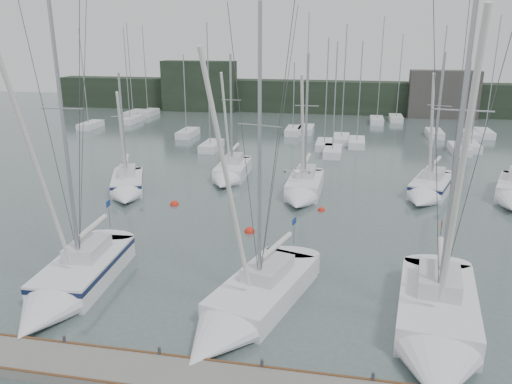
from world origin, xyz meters
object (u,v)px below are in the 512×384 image
at_px(sailboat_mid_a, 127,187).
at_px(buoy_c, 175,205).
at_px(sailboat_mid_b, 229,174).
at_px(sailboat_mid_d, 428,191).
at_px(sailboat_near_left, 68,286).
at_px(sailboat_near_center, 242,311).
at_px(sailboat_near_right, 438,333).
at_px(buoy_a, 250,232).
at_px(sailboat_mid_c, 303,191).
at_px(buoy_b, 321,210).

xyz_separation_m(sailboat_mid_a, buoy_c, (4.55, -1.75, -0.56)).
distance_m(sailboat_mid_b, sailboat_mid_d, 16.27).
distance_m(sailboat_near_left, sailboat_mid_a, 16.23).
relative_size(sailboat_near_center, sailboat_near_right, 0.91).
relative_size(sailboat_mid_d, buoy_c, 17.89).
xyz_separation_m(sailboat_mid_b, buoy_a, (4.06, -11.16, -0.56)).
bearing_deg(sailboat_near_center, sailboat_mid_d, 78.48).
distance_m(sailboat_mid_c, buoy_a, 7.95).
distance_m(sailboat_mid_d, buoy_b, 9.06).
height_order(sailboat_mid_a, buoy_b, sailboat_mid_a).
bearing_deg(buoy_a, buoy_c, 147.64).
xyz_separation_m(sailboat_near_center, sailboat_mid_a, (-12.89, 16.17, 0.05)).
distance_m(sailboat_mid_b, buoy_c, 7.45).
relative_size(sailboat_near_left, buoy_c, 22.96).
relative_size(sailboat_near_right, sailboat_mid_d, 1.36).
xyz_separation_m(sailboat_mid_b, sailboat_mid_d, (16.18, -1.71, 0.03)).
bearing_deg(buoy_c, buoy_b, 4.30).
height_order(sailboat_near_center, buoy_c, sailboat_near_center).
distance_m(buoy_a, buoy_c, 7.76).
xyz_separation_m(sailboat_near_center, sailboat_mid_b, (-5.84, 21.42, 0.05)).
distance_m(sailboat_near_left, sailboat_near_center, 8.69).
bearing_deg(buoy_a, sailboat_mid_a, 152.02).
relative_size(sailboat_near_left, buoy_b, 29.77).
relative_size(sailboat_mid_a, buoy_c, 15.41).
xyz_separation_m(sailboat_mid_c, sailboat_mid_d, (9.48, 1.96, -0.01)).
distance_m(sailboat_near_left, buoy_a, 11.97).
bearing_deg(sailboat_mid_d, sailboat_near_right, -77.62).
bearing_deg(sailboat_mid_a, buoy_a, -50.16).
bearing_deg(sailboat_near_center, sailboat_mid_b, 121.40).
distance_m(sailboat_near_left, sailboat_mid_c, 19.71).
distance_m(sailboat_near_right, sailboat_mid_a, 26.71).
xyz_separation_m(sailboat_near_center, buoy_a, (-1.78, 10.27, -0.51)).
distance_m(sailboat_near_center, sailboat_mid_c, 17.77).
bearing_deg(sailboat_mid_d, sailboat_mid_b, -167.42).
bearing_deg(sailboat_mid_a, sailboat_near_left, -97.10).
bearing_deg(buoy_a, sailboat_near_right, -46.74).
relative_size(sailboat_mid_a, sailboat_mid_b, 0.89).
height_order(sailboat_near_left, sailboat_mid_d, sailboat_near_left).
bearing_deg(sailboat_near_left, sailboat_mid_c, 57.67).
bearing_deg(sailboat_near_center, sailboat_near_right, 14.12).
bearing_deg(sailboat_mid_b, sailboat_near_left, -99.14).
relative_size(sailboat_mid_d, buoy_b, 23.20).
bearing_deg(sailboat_mid_a, sailboat_near_center, -73.61).
xyz_separation_m(sailboat_near_left, sailboat_mid_b, (2.83, 20.93, -0.04)).
distance_m(sailboat_mid_a, sailboat_mid_c, 13.83).
xyz_separation_m(buoy_b, buoy_c, (-10.82, -0.81, 0.00)).
xyz_separation_m(sailboat_near_left, sailboat_mid_d, (19.01, 19.22, -0.01)).
distance_m(sailboat_near_center, sailboat_near_right, 8.16).
xyz_separation_m(sailboat_near_right, sailboat_mid_a, (-21.04, 16.46, -0.05)).
bearing_deg(sailboat_near_right, buoy_a, 140.78).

